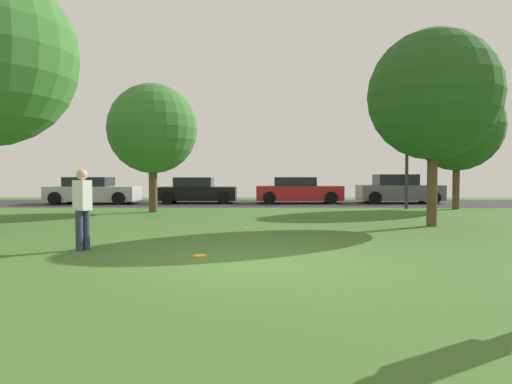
{
  "coord_description": "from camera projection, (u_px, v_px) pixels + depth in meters",
  "views": [
    {
      "loc": [
        0.09,
        -7.57,
        1.48
      ],
      "look_at": [
        0.0,
        2.95,
        1.08
      ],
      "focal_mm": 31.84,
      "sensor_mm": 36.0,
      "label": 1
    }
  ],
  "objects": [
    {
      "name": "road_strip",
      "position": [
        258.0,
        203.0,
        23.61
      ],
      "size": [
        44.0,
        6.4,
        0.01
      ],
      "primitive_type": "cube",
      "color": "#28282B",
      "rests_on": "ground_plane"
    },
    {
      "name": "parked_car_silver",
      "position": [
        93.0,
        191.0,
        23.32
      ],
      "size": [
        4.52,
        2.09,
        1.36
      ],
      "color": "#B7B7BC",
      "rests_on": "ground_plane"
    },
    {
      "name": "street_lamp_post",
      "position": [
        407.0,
        157.0,
        19.68
      ],
      "size": [
        0.14,
        0.14,
        4.5
      ],
      "primitive_type": "cylinder",
      "color": "#2D2D33",
      "rests_on": "ground_plane"
    },
    {
      "name": "parked_car_black",
      "position": [
        197.0,
        191.0,
        23.85
      ],
      "size": [
        4.03,
        2.08,
        1.35
      ],
      "color": "black",
      "rests_on": "ground_plane"
    },
    {
      "name": "oak_tree_center",
      "position": [
        433.0,
        95.0,
        12.94
      ],
      "size": [
        3.7,
        3.7,
        5.61
      ],
      "color": "brown",
      "rests_on": "ground_plane"
    },
    {
      "name": "oak_tree_left",
      "position": [
        457.0,
        126.0,
        19.43
      ],
      "size": [
        3.82,
        3.82,
        5.47
      ],
      "color": "brown",
      "rests_on": "ground_plane"
    },
    {
      "name": "parked_car_grey",
      "position": [
        398.0,
        190.0,
        23.87
      ],
      "size": [
        4.27,
        1.99,
        1.51
      ],
      "color": "slate",
      "rests_on": "ground_plane"
    },
    {
      "name": "maple_tree_far",
      "position": [
        153.0,
        129.0,
        17.91
      ],
      "size": [
        3.53,
        3.53,
        5.07
      ],
      "color": "brown",
      "rests_on": "ground_plane"
    },
    {
      "name": "ground_plane",
      "position": [
        255.0,
        263.0,
        7.63
      ],
      "size": [
        44.0,
        44.0,
        0.0
      ],
      "primitive_type": "plane",
      "color": "#3D6628"
    },
    {
      "name": "parked_car_red",
      "position": [
        298.0,
        191.0,
        23.71
      ],
      "size": [
        4.45,
        1.93,
        1.36
      ],
      "color": "#B21E1E",
      "rests_on": "ground_plane"
    },
    {
      "name": "frisbee_disc",
      "position": [
        200.0,
        256.0,
        8.23
      ],
      "size": [
        0.27,
        0.27,
        0.03
      ],
      "primitive_type": "cylinder",
      "color": "orange",
      "rests_on": "ground_plane"
    },
    {
      "name": "person_thrower",
      "position": [
        82.0,
        206.0,
        8.9
      ],
      "size": [
        0.39,
        0.35,
        1.59
      ],
      "rotation": [
        0.0,
        0.0,
        -0.55
      ],
      "color": "#2D334C",
      "rests_on": "ground_plane"
    }
  ]
}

